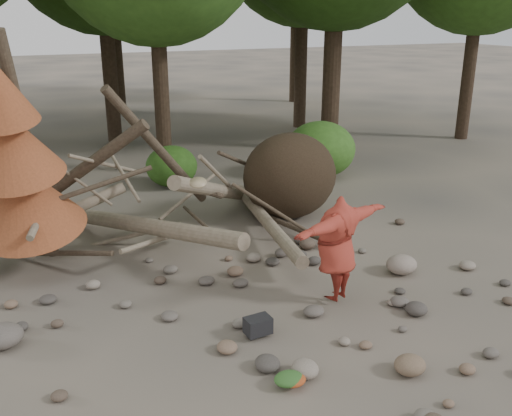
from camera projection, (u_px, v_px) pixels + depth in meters
name	position (u px, v px, depth m)	size (l,w,h in m)	color
ground	(267.00, 329.00, 8.67)	(120.00, 120.00, 0.00)	#514C44
deadfall_pile	(268.00, 181.00, 12.79)	(8.55, 5.24, 3.30)	#332619
dead_conifer	(18.00, 164.00, 9.67)	(2.06, 2.16, 4.35)	#4C3F30
bush_mid	(172.00, 166.00, 15.52)	(1.40, 1.40, 1.12)	#315F1B
bush_right	(320.00, 149.00, 16.38)	(2.00, 2.00, 1.60)	#3C7123
frisbee_thrower	(337.00, 248.00, 9.16)	(3.50, 1.27, 2.27)	#A23124
backpack	(258.00, 329.00, 8.42)	(0.38, 0.26, 0.26)	black
cloth_green	(289.00, 382.00, 7.31)	(0.40, 0.33, 0.15)	#305D25
cloth_orange	(293.00, 383.00, 7.30)	(0.35, 0.29, 0.13)	#9E411B
boulder_front_right	(410.00, 365.00, 7.57)	(0.43, 0.39, 0.26)	#79614B
boulder_mid_right	(402.00, 264.00, 10.45)	(0.58, 0.52, 0.35)	gray
boulder_mid_left	(2.00, 336.00, 8.15)	(0.59, 0.53, 0.35)	#625952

